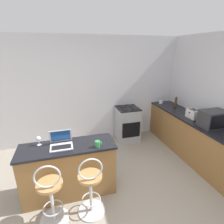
% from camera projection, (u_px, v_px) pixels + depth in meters
% --- Properties ---
extents(wall_back, '(12.00, 0.06, 2.60)m').
position_uv_depth(wall_back, '(84.00, 91.00, 4.30)').
color(wall_back, silver).
rests_on(wall_back, ground_plane).
extents(breakfast_bar, '(1.46, 0.51, 0.88)m').
position_uv_depth(breakfast_bar, '(70.00, 170.00, 2.81)').
color(breakfast_bar, olive).
rests_on(breakfast_bar, ground_plane).
extents(counter_right, '(0.59, 3.08, 0.88)m').
position_uv_depth(counter_right, '(196.00, 140.00, 3.73)').
color(counter_right, olive).
rests_on(counter_right, ground_plane).
extents(bar_stool_near, '(0.40, 0.40, 0.97)m').
position_uv_depth(bar_stool_near, '(51.00, 196.00, 2.30)').
color(bar_stool_near, silver).
rests_on(bar_stool_near, ground_plane).
extents(bar_stool_far, '(0.40, 0.40, 0.97)m').
position_uv_depth(bar_stool_far, '(91.00, 187.00, 2.44)').
color(bar_stool_far, silver).
rests_on(bar_stool_far, ground_plane).
extents(laptop, '(0.33, 0.28, 0.23)m').
position_uv_depth(laptop, '(61.00, 142.00, 2.66)').
color(laptop, silver).
rests_on(laptop, breakfast_bar).
extents(microwave, '(0.48, 0.33, 0.32)m').
position_uv_depth(microwave, '(213.00, 119.00, 3.28)').
color(microwave, '#2D2D30').
rests_on(microwave, counter_right).
extents(toaster, '(0.19, 0.26, 0.19)m').
position_uv_depth(toaster, '(193.00, 114.00, 3.72)').
color(toaster, silver).
rests_on(toaster, counter_right).
extents(stove_range, '(0.54, 0.58, 0.89)m').
position_uv_depth(stove_range, '(127.00, 124.00, 4.55)').
color(stove_range, '#9EA3A8').
rests_on(stove_range, ground_plane).
extents(pepper_mill, '(0.06, 0.06, 0.27)m').
position_uv_depth(pepper_mill, '(176.00, 102.00, 4.42)').
color(pepper_mill, '#4C2D19').
rests_on(pepper_mill, counter_right).
extents(wine_glass_short, '(0.07, 0.07, 0.15)m').
position_uv_depth(wine_glass_short, '(38.00, 139.00, 2.65)').
color(wine_glass_short, silver).
rests_on(wine_glass_short, breakfast_bar).
extents(mug_green, '(0.10, 0.08, 0.10)m').
position_uv_depth(mug_green, '(98.00, 144.00, 2.62)').
color(mug_green, '#338447').
rests_on(mug_green, breakfast_bar).
extents(mug_white, '(0.10, 0.08, 0.10)m').
position_uv_depth(mug_white, '(161.00, 102.00, 4.75)').
color(mug_white, white).
rests_on(mug_white, counter_right).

